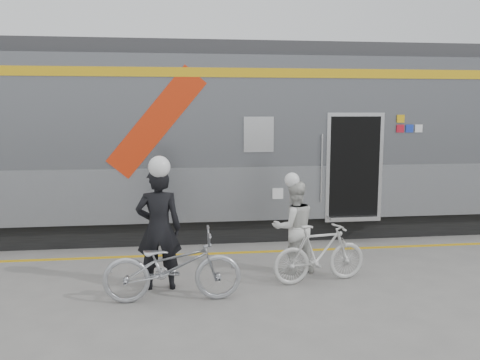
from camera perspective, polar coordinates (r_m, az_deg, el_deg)
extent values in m
plane|color=slate|center=(7.85, 0.85, -12.60)|extent=(90.00, 90.00, 0.00)
cube|color=black|center=(11.83, -0.12, -4.19)|extent=(24.00, 2.70, 0.50)
cube|color=#9EA0A5|center=(11.69, -0.12, -0.36)|extent=(24.00, 3.00, 1.10)
cube|color=#5B5D62|center=(11.56, -0.12, 7.76)|extent=(24.00, 3.00, 2.20)
cube|color=#38383A|center=(11.62, -0.12, 13.94)|extent=(24.00, 2.64, 0.30)
cube|color=gold|center=(10.08, 1.00, 11.96)|extent=(24.00, 0.02, 0.18)
cube|color=red|center=(9.96, -9.38, 6.43)|extent=(1.96, 0.01, 2.19)
cube|color=black|center=(10.11, 2.10, 5.14)|extent=(0.55, 0.02, 0.65)
cube|color=black|center=(10.88, 12.35, 1.47)|extent=(1.05, 0.45, 2.10)
cube|color=silver|center=(10.68, 12.73, 1.34)|extent=(1.20, 0.02, 2.25)
cylinder|color=silver|center=(10.44, 9.16, 1.28)|extent=(0.04, 0.04, 1.40)
cube|color=silver|center=(10.81, 12.63, -4.11)|extent=(1.05, 0.25, 0.06)
cube|color=gold|center=(10.97, 17.60, 6.57)|extent=(0.16, 0.01, 0.16)
cube|color=#B31425|center=(10.98, 17.55, 5.53)|extent=(0.16, 0.01, 0.16)
cube|color=#1A36AD|center=(11.06, 18.50, 5.51)|extent=(0.16, 0.01, 0.16)
cube|color=silver|center=(11.15, 19.43, 5.48)|extent=(0.16, 0.01, 0.16)
cube|color=silver|center=(10.31, 4.27, -1.53)|extent=(0.22, 0.01, 0.22)
cube|color=gold|center=(9.87, -0.97, -8.18)|extent=(24.00, 0.12, 0.01)
imported|color=black|center=(7.88, -9.11, -5.42)|extent=(0.70, 0.46, 1.89)
imported|color=#A5A7AD|center=(7.46, -7.59, -9.55)|extent=(1.99, 0.71, 1.04)
imported|color=silver|center=(8.64, 6.05, -5.27)|extent=(0.85, 0.72, 1.57)
imported|color=#B9B8B4|center=(8.28, 8.95, -8.13)|extent=(1.63, 0.71, 0.95)
sphere|color=white|center=(7.70, -9.29, 2.64)|extent=(0.33, 0.33, 0.33)
sphere|color=white|center=(8.47, 6.14, 0.72)|extent=(0.25, 0.25, 0.25)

